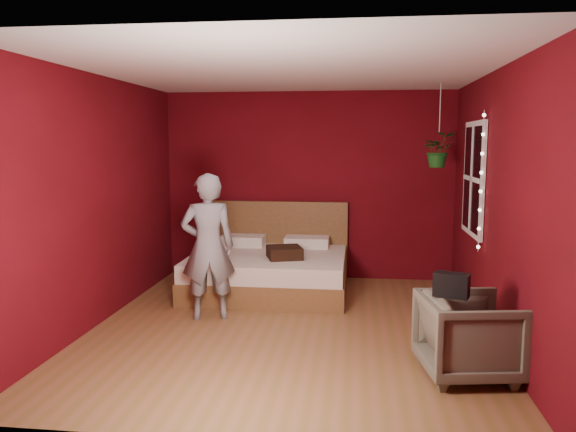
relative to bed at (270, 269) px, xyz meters
name	(u,v)px	position (x,y,z in m)	size (l,w,h in m)	color
floor	(288,328)	(0.42, -1.46, -0.28)	(4.50, 4.50, 0.00)	brown
room_walls	(288,165)	(0.42, -1.46, 1.40)	(4.04, 4.54, 2.62)	#5A0913
window	(473,179)	(2.39, -0.56, 1.22)	(0.05, 0.97, 1.27)	white
fairy_lights	(481,182)	(2.36, -1.08, 1.22)	(0.04, 0.04, 1.45)	silver
bed	(270,269)	(0.00, 0.00, 0.00)	(1.97, 1.67, 1.08)	brown
person	(208,247)	(-0.47, -1.23, 0.51)	(0.58, 0.38, 1.58)	gray
armchair	(468,336)	(2.02, -2.47, 0.06)	(0.72, 0.74, 0.68)	#625D4D
handbag	(452,285)	(1.87, -2.52, 0.49)	(0.27, 0.14, 0.19)	black
throw_pillow	(285,252)	(0.24, -0.31, 0.28)	(0.40, 0.40, 0.14)	black
hanging_plant	(439,150)	(2.07, -0.08, 1.53)	(0.39, 0.35, 1.00)	silver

